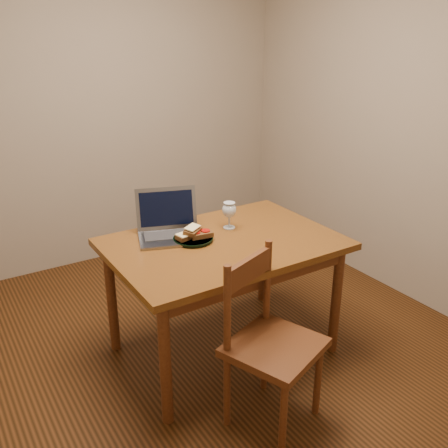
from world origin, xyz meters
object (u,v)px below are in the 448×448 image
plate (193,239)px  table (223,254)px  milk_glass (229,215)px  laptop (169,224)px  chair (271,336)px

plate → table: bearing=-32.8°
table → plate: size_ratio=5.61×
milk_glass → laptop: bearing=164.2°
milk_glass → plate: bearing=-169.0°
table → laptop: 0.37m
chair → laptop: size_ratio=1.20×
laptop → chair: bearing=-63.5°
table → milk_glass: (0.14, 0.15, 0.17)m
milk_glass → laptop: size_ratio=0.37×
plate → milk_glass: (0.28, 0.05, 0.07)m
table → plate: (-0.15, 0.09, 0.10)m
plate → chair: bearing=-87.4°
table → chair: chair is taller
chair → plate: bearing=72.0°
milk_glass → laptop: laptop is taller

